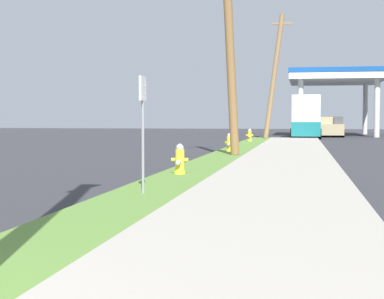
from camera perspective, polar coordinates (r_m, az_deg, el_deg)
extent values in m
cylinder|color=yellow|center=(14.73, -1.16, -2.21)|extent=(0.29, 0.29, 0.06)
cylinder|color=yellow|center=(14.71, -1.16, -1.16)|extent=(0.22, 0.22, 0.60)
sphere|color=#B2B2B7|center=(14.69, -1.16, 0.16)|extent=(0.19, 0.19, 0.19)
cylinder|color=#B2B2B7|center=(14.68, -1.16, 0.47)|extent=(0.06, 0.06, 0.05)
cylinder|color=yellow|center=(14.74, -1.77, -0.97)|extent=(0.10, 0.09, 0.09)
cylinder|color=yellow|center=(14.67, -0.55, -0.98)|extent=(0.10, 0.09, 0.09)
cylinder|color=#B2B2B7|center=(14.54, -1.29, -1.22)|extent=(0.11, 0.12, 0.11)
cylinder|color=yellow|center=(24.85, 3.55, -0.09)|extent=(0.29, 0.29, 0.06)
cylinder|color=yellow|center=(24.83, 3.56, 0.53)|extent=(0.22, 0.22, 0.60)
sphere|color=#B2B2B7|center=(24.82, 3.56, 1.32)|extent=(0.19, 0.19, 0.19)
cylinder|color=#B2B2B7|center=(24.82, 3.56, 1.50)|extent=(0.06, 0.06, 0.05)
cylinder|color=yellow|center=(24.85, 3.19, 0.65)|extent=(0.10, 0.09, 0.09)
cylinder|color=yellow|center=(24.81, 3.92, 0.64)|extent=(0.10, 0.09, 0.09)
cylinder|color=#B2B2B7|center=(24.67, 3.51, 0.51)|extent=(0.11, 0.12, 0.11)
cylinder|color=yellow|center=(35.57, 5.48, 0.84)|extent=(0.29, 0.29, 0.06)
cylinder|color=yellow|center=(35.56, 5.48, 1.27)|extent=(0.22, 0.22, 0.60)
sphere|color=#B2B2B7|center=(35.55, 5.48, 1.82)|extent=(0.19, 0.19, 0.19)
cylinder|color=#B2B2B7|center=(35.55, 5.48, 1.95)|extent=(0.06, 0.06, 0.05)
cylinder|color=yellow|center=(35.57, 5.22, 1.35)|extent=(0.10, 0.09, 0.09)
cylinder|color=yellow|center=(35.54, 5.74, 1.35)|extent=(0.10, 0.09, 0.09)
cylinder|color=#B2B2B7|center=(35.39, 5.45, 1.26)|extent=(0.11, 0.12, 0.11)
cylinder|color=olive|center=(22.45, 3.58, 10.33)|extent=(0.81, 0.50, 8.46)
cylinder|color=#937047|center=(41.33, 7.77, 6.87)|extent=(1.39, 0.36, 8.35)
cube|color=#937047|center=(41.68, 8.55, 11.72)|extent=(1.40, 0.16, 0.12)
cylinder|color=gray|center=(10.92, -4.67, 1.32)|extent=(0.05, 0.05, 2.10)
cube|color=white|center=(10.93, -4.69, 5.78)|extent=(0.04, 0.36, 0.44)
cylinder|color=silver|center=(48.00, 10.23, 3.87)|extent=(0.44, 0.44, 4.50)
cylinder|color=silver|center=(48.33, 17.11, 3.78)|extent=(0.44, 0.44, 4.50)
cylinder|color=silver|center=(56.76, 10.25, 3.73)|extent=(0.44, 0.44, 4.50)
cylinder|color=silver|center=(57.04, 16.08, 3.66)|extent=(0.44, 0.44, 4.50)
cube|color=white|center=(52.55, 13.44, 6.49)|extent=(7.58, 10.57, 0.50)
cube|color=#144C9E|center=(52.58, 13.45, 6.95)|extent=(7.68, 10.67, 0.36)
cube|color=#47474C|center=(48.07, 13.66, 2.10)|extent=(0.70, 1.10, 1.60)
cube|color=#47474C|center=(56.83, 13.16, 2.23)|extent=(0.70, 1.10, 1.60)
cube|color=tan|center=(48.93, 12.89, 1.88)|extent=(2.00, 4.57, 0.85)
cube|color=tan|center=(48.70, 12.93, 2.70)|extent=(1.68, 2.09, 0.56)
cylinder|color=black|center=(50.57, 11.76, 1.60)|extent=(0.24, 0.61, 0.60)
cylinder|color=black|center=(50.71, 13.70, 1.58)|extent=(0.24, 0.61, 0.60)
cylinder|color=black|center=(47.18, 12.02, 1.50)|extent=(0.24, 0.61, 0.60)
cylinder|color=black|center=(47.32, 14.10, 1.48)|extent=(0.24, 0.61, 0.60)
cube|color=white|center=(59.44, 12.96, 2.06)|extent=(1.84, 4.51, 0.85)
cube|color=white|center=(59.21, 12.98, 2.74)|extent=(1.61, 2.03, 0.56)
cylinder|color=black|center=(61.11, 12.07, 1.83)|extent=(0.22, 0.60, 0.60)
cylinder|color=black|center=(61.19, 13.68, 1.81)|extent=(0.22, 0.60, 0.60)
cylinder|color=black|center=(57.71, 12.18, 1.76)|extent=(0.22, 0.60, 0.60)
cylinder|color=black|center=(57.80, 13.89, 1.74)|extent=(0.22, 0.60, 0.60)
cube|color=#197075|center=(45.27, 10.69, 1.97)|extent=(2.04, 6.41, 1.00)
cube|color=white|center=(44.50, 10.72, 3.82)|extent=(1.99, 3.98, 1.90)
cube|color=#197075|center=(47.32, 10.67, 3.16)|extent=(1.85, 2.06, 0.90)
cylinder|color=black|center=(47.93, 9.51, 1.64)|extent=(0.23, 0.76, 0.76)
cylinder|color=black|center=(47.95, 11.78, 1.62)|extent=(0.23, 0.76, 0.76)
cylinder|color=black|center=(42.63, 9.45, 1.48)|extent=(0.23, 0.76, 0.76)
cylinder|color=black|center=(42.65, 12.00, 1.45)|extent=(0.23, 0.76, 0.76)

